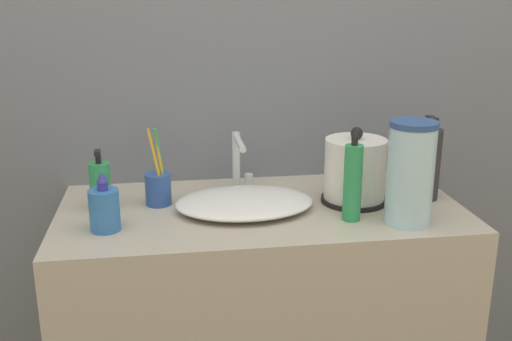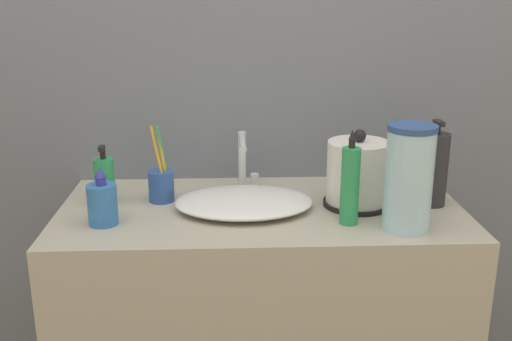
{
  "view_description": "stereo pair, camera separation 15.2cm",
  "coord_description": "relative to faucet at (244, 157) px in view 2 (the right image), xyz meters",
  "views": [
    {
      "loc": [
        -0.23,
        -1.19,
        1.36
      ],
      "look_at": [
        -0.01,
        0.25,
        0.91
      ],
      "focal_mm": 42.0,
      "sensor_mm": 36.0,
      "label": 1
    },
    {
      "loc": [
        -0.08,
        -1.2,
        1.36
      ],
      "look_at": [
        -0.01,
        0.25,
        0.91
      ],
      "focal_mm": 42.0,
      "sensor_mm": 36.0,
      "label": 2
    }
  ],
  "objects": [
    {
      "name": "wall_back",
      "position": [
        0.04,
        0.13,
        0.39
      ],
      "size": [
        6.0,
        0.04,
        2.6
      ],
      "color": "slate",
      "rests_on": "ground_plane"
    },
    {
      "name": "toothbrush_cup",
      "position": [
        -0.22,
        -0.08,
        -0.05
      ],
      "size": [
        0.07,
        0.07,
        0.21
      ],
      "color": "#2D519E",
      "rests_on": "vanity_counter"
    },
    {
      "name": "faucet",
      "position": [
        0.0,
        0.0,
        0.0
      ],
      "size": [
        0.06,
        0.16,
        0.16
      ],
      "color": "silver",
      "rests_on": "vanity_counter"
    },
    {
      "name": "mouthwash_bottle",
      "position": [
        -0.35,
        -0.24,
        -0.04
      ],
      "size": [
        0.07,
        0.07,
        0.14
      ],
      "color": "#3370B7",
      "rests_on": "vanity_counter"
    },
    {
      "name": "hand_cream_bottle",
      "position": [
        0.49,
        -0.13,
        0.0
      ],
      "size": [
        0.08,
        0.08,
        0.23
      ],
      "color": "#28282D",
      "rests_on": "vanity_counter"
    },
    {
      "name": "lotion_bottle",
      "position": [
        -0.37,
        -0.09,
        -0.03
      ],
      "size": [
        0.05,
        0.05,
        0.16
      ],
      "color": "#2D9956",
      "rests_on": "vanity_counter"
    },
    {
      "name": "electric_kettle",
      "position": [
        0.29,
        -0.13,
        -0.02
      ],
      "size": [
        0.17,
        0.17,
        0.2
      ],
      "color": "black",
      "rests_on": "vanity_counter"
    },
    {
      "name": "sink_basin",
      "position": [
        -0.01,
        -0.15,
        -0.08
      ],
      "size": [
        0.35,
        0.25,
        0.04
      ],
      "color": "white",
      "rests_on": "vanity_counter"
    },
    {
      "name": "water_pitcher",
      "position": [
        0.37,
        -0.3,
        0.03
      ],
      "size": [
        0.11,
        0.11,
        0.25
      ],
      "color": "#B2DBEA",
      "rests_on": "vanity_counter"
    },
    {
      "name": "shampoo_bottle",
      "position": [
        0.25,
        -0.26,
        0.0
      ],
      "size": [
        0.04,
        0.04,
        0.23
      ],
      "color": "#2D9956",
      "rests_on": "vanity_counter"
    }
  ]
}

